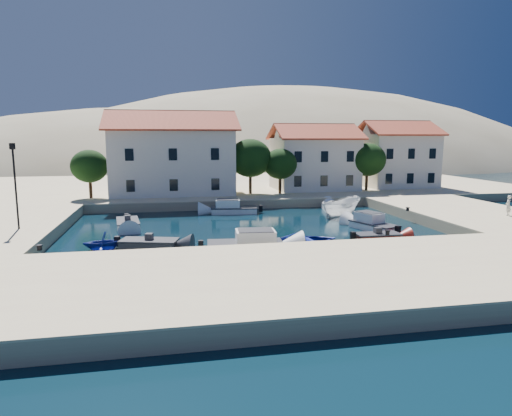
{
  "coord_description": "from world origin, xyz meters",
  "views": [
    {
      "loc": [
        -6.81,
        -27.49,
        7.63
      ],
      "look_at": [
        0.22,
        8.03,
        2.0
      ],
      "focal_mm": 32.0,
      "sensor_mm": 36.0,
      "label": 1
    }
  ],
  "objects_px": {
    "building_left": "(172,152)",
    "lamppost": "(15,178)",
    "pedestrian": "(508,205)",
    "rowboat_south": "(301,248)",
    "building_right": "(396,153)",
    "cabin_cruiser_east": "(374,225)",
    "boat_east": "(341,216)",
    "cabin_cruiser_south": "(245,244)",
    "building_mid": "(314,156)"
  },
  "relations": [
    {
      "from": "rowboat_south",
      "to": "lamppost",
      "type": "bearing_deg",
      "value": 66.9
    },
    {
      "from": "building_right",
      "to": "boat_east",
      "type": "distance_m",
      "value": 21.93
    },
    {
      "from": "lamppost",
      "to": "building_left",
      "type": "bearing_deg",
      "value": 60.1
    },
    {
      "from": "building_left",
      "to": "rowboat_south",
      "type": "bearing_deg",
      "value": -72.21
    },
    {
      "from": "lamppost",
      "to": "rowboat_south",
      "type": "xyz_separation_m",
      "value": [
        19.75,
        -5.72,
        -4.75
      ]
    },
    {
      "from": "building_mid",
      "to": "building_right",
      "type": "bearing_deg",
      "value": 4.76
    },
    {
      "from": "building_left",
      "to": "lamppost",
      "type": "bearing_deg",
      "value": -119.9
    },
    {
      "from": "cabin_cruiser_east",
      "to": "pedestrian",
      "type": "distance_m",
      "value": 11.91
    },
    {
      "from": "building_right",
      "to": "rowboat_south",
      "type": "bearing_deg",
      "value": -128.12
    },
    {
      "from": "building_right",
      "to": "rowboat_south",
      "type": "xyz_separation_m",
      "value": [
        -21.75,
        -27.72,
        -5.47
      ]
    },
    {
      "from": "cabin_cruiser_south",
      "to": "cabin_cruiser_east",
      "type": "xyz_separation_m",
      "value": [
        11.68,
        4.79,
        -0.0
      ]
    },
    {
      "from": "building_left",
      "to": "cabin_cruiser_south",
      "type": "relative_size",
      "value": 2.8
    },
    {
      "from": "building_left",
      "to": "building_mid",
      "type": "bearing_deg",
      "value": 3.18
    },
    {
      "from": "building_right",
      "to": "rowboat_south",
      "type": "height_order",
      "value": "building_right"
    },
    {
      "from": "rowboat_south",
      "to": "boat_east",
      "type": "height_order",
      "value": "boat_east"
    },
    {
      "from": "boat_east",
      "to": "pedestrian",
      "type": "height_order",
      "value": "pedestrian"
    },
    {
      "from": "lamppost",
      "to": "boat_east",
      "type": "height_order",
      "value": "lamppost"
    },
    {
      "from": "lamppost",
      "to": "boat_east",
      "type": "relative_size",
      "value": 1.22
    },
    {
      "from": "building_right",
      "to": "lamppost",
      "type": "xyz_separation_m",
      "value": [
        -41.5,
        -22.0,
        -0.72
      ]
    },
    {
      "from": "boat_east",
      "to": "building_right",
      "type": "bearing_deg",
      "value": -70.23
    },
    {
      "from": "boat_east",
      "to": "cabin_cruiser_east",
      "type": "bearing_deg",
      "value": 151.61
    },
    {
      "from": "lamppost",
      "to": "boat_east",
      "type": "xyz_separation_m",
      "value": [
        27.45,
        6.08,
        -4.75
      ]
    },
    {
      "from": "lamppost",
      "to": "cabin_cruiser_south",
      "type": "relative_size",
      "value": 1.18
    },
    {
      "from": "boat_east",
      "to": "rowboat_south",
      "type": "bearing_deg",
      "value": 118.09
    },
    {
      "from": "rowboat_south",
      "to": "boat_east",
      "type": "relative_size",
      "value": 1.07
    },
    {
      "from": "building_left",
      "to": "cabin_cruiser_east",
      "type": "relative_size",
      "value": 3.13
    },
    {
      "from": "pedestrian",
      "to": "cabin_cruiser_south",
      "type": "bearing_deg",
      "value": -25.4
    },
    {
      "from": "cabin_cruiser_east",
      "to": "pedestrian",
      "type": "height_order",
      "value": "pedestrian"
    },
    {
      "from": "building_left",
      "to": "boat_east",
      "type": "relative_size",
      "value": 2.88
    },
    {
      "from": "building_left",
      "to": "lamppost",
      "type": "xyz_separation_m",
      "value": [
        -11.5,
        -20.0,
        -1.18
      ]
    },
    {
      "from": "lamppost",
      "to": "pedestrian",
      "type": "xyz_separation_m",
      "value": [
        39.28,
        -1.99,
        -2.87
      ]
    },
    {
      "from": "lamppost",
      "to": "pedestrian",
      "type": "height_order",
      "value": "lamppost"
    },
    {
      "from": "building_mid",
      "to": "lamppost",
      "type": "xyz_separation_m",
      "value": [
        -29.5,
        -21.0,
        -0.47
      ]
    },
    {
      "from": "cabin_cruiser_south",
      "to": "rowboat_south",
      "type": "bearing_deg",
      "value": 6.15
    },
    {
      "from": "lamppost",
      "to": "rowboat_south",
      "type": "relative_size",
      "value": 1.13
    },
    {
      "from": "building_mid",
      "to": "boat_east",
      "type": "height_order",
      "value": "building_mid"
    },
    {
      "from": "cabin_cruiser_south",
      "to": "cabin_cruiser_east",
      "type": "relative_size",
      "value": 1.12
    },
    {
      "from": "building_left",
      "to": "boat_east",
      "type": "xyz_separation_m",
      "value": [
        15.95,
        -13.92,
        -5.94
      ]
    },
    {
      "from": "cabin_cruiser_east",
      "to": "building_left",
      "type": "bearing_deg",
      "value": 17.92
    },
    {
      "from": "building_left",
      "to": "boat_east",
      "type": "height_order",
      "value": "building_left"
    },
    {
      "from": "building_right",
      "to": "building_left",
      "type": "bearing_deg",
      "value": -176.19
    },
    {
      "from": "building_left",
      "to": "cabin_cruiser_east",
      "type": "distance_m",
      "value": 26.96
    },
    {
      "from": "cabin_cruiser_east",
      "to": "pedestrian",
      "type": "bearing_deg",
      "value": -114.12
    },
    {
      "from": "building_mid",
      "to": "building_right",
      "type": "height_order",
      "value": "building_right"
    },
    {
      "from": "building_right",
      "to": "rowboat_south",
      "type": "distance_m",
      "value": 35.65
    },
    {
      "from": "building_right",
      "to": "boat_east",
      "type": "height_order",
      "value": "building_right"
    },
    {
      "from": "lamppost",
      "to": "cabin_cruiser_east",
      "type": "bearing_deg",
      "value": -2.1
    },
    {
      "from": "cabin_cruiser_south",
      "to": "cabin_cruiser_east",
      "type": "distance_m",
      "value": 12.62
    },
    {
      "from": "cabin_cruiser_south",
      "to": "pedestrian",
      "type": "relative_size",
      "value": 2.98
    },
    {
      "from": "cabin_cruiser_south",
      "to": "building_mid",
      "type": "bearing_deg",
      "value": 67.95
    }
  ]
}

